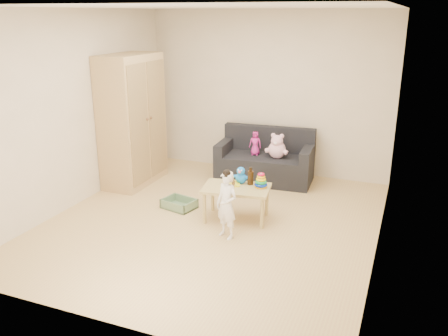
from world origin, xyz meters
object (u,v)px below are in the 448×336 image
at_px(wardrobe, 132,120).
at_px(sofa, 265,168).
at_px(toddler, 227,206).
at_px(play_table, 236,203).

distance_m(wardrobe, sofa, 2.17).
bearing_deg(sofa, toddler, -89.02).
bearing_deg(play_table, toddler, -81.86).
distance_m(sofa, toddler, 2.09).
distance_m(play_table, toddler, 0.56).
bearing_deg(play_table, wardrobe, 159.31).
bearing_deg(wardrobe, play_table, -20.69).
xyz_separation_m(sofa, toddler, (0.18, -2.08, 0.19)).
relative_size(play_table, toddler, 1.05).
distance_m(wardrobe, toddler, 2.47).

